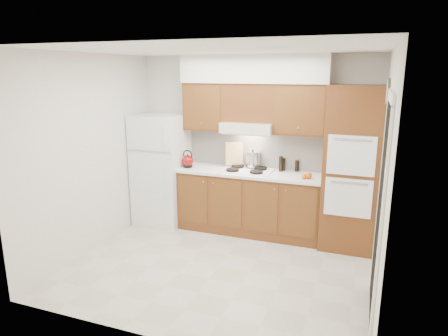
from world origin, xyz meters
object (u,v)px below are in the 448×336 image
(oven_cabinet, at_px, (351,169))
(fridge, at_px, (162,169))
(stock_pot, at_px, (253,159))
(kettle, at_px, (188,161))

(oven_cabinet, bearing_deg, fridge, -179.30)
(fridge, bearing_deg, stock_pot, 9.90)
(fridge, xyz_separation_m, kettle, (0.47, -0.04, 0.18))
(oven_cabinet, xyz_separation_m, kettle, (-2.37, -0.07, -0.06))
(oven_cabinet, distance_m, kettle, 2.37)
(oven_cabinet, distance_m, stock_pot, 1.44)
(fridge, distance_m, kettle, 0.51)
(oven_cabinet, relative_size, stock_pot, 9.92)
(oven_cabinet, relative_size, kettle, 12.47)
(stock_pot, bearing_deg, fridge, -170.10)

